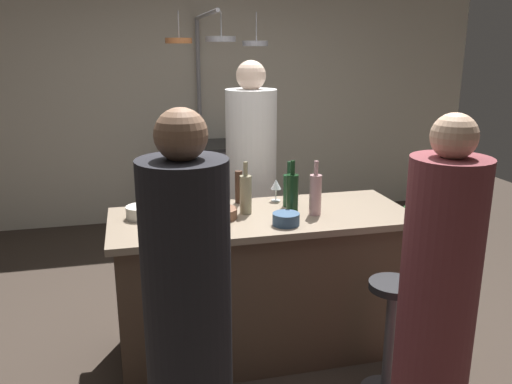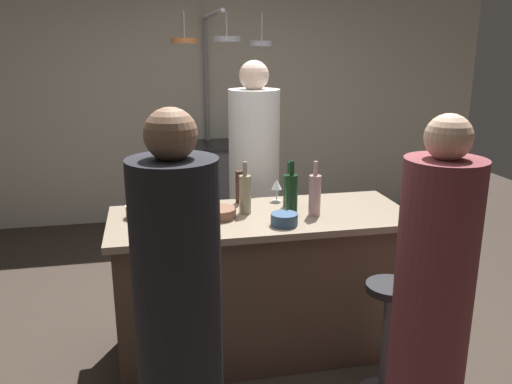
{
  "view_description": "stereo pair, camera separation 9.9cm",
  "coord_description": "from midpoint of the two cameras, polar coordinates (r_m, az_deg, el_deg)",
  "views": [
    {
      "loc": [
        -0.74,
        -2.87,
        1.87
      ],
      "look_at": [
        0.0,
        0.15,
        1.0
      ],
      "focal_mm": 36.52,
      "sensor_mm": 36.0,
      "label": 1
    },
    {
      "loc": [
        -0.64,
        -2.89,
        1.87
      ],
      "look_at": [
        0.0,
        0.15,
        1.0
      ],
      "focal_mm": 36.52,
      "sensor_mm": 36.0,
      "label": 2
    }
  ],
  "objects": [
    {
      "name": "bar_stool_right",
      "position": [
        2.99,
        15.12,
        -15.02
      ],
      "size": [
        0.28,
        0.28,
        0.68
      ],
      "color": "#4C4C51",
      "rests_on": "ground_plane"
    },
    {
      "name": "chef",
      "position": [
        3.94,
        0.51,
        0.25
      ],
      "size": [
        0.38,
        0.38,
        1.78
      ],
      "color": "white",
      "rests_on": "ground_plane"
    },
    {
      "name": "guest_left",
      "position": [
        2.2,
        -7.1,
        -14.5
      ],
      "size": [
        0.35,
        0.35,
        1.66
      ],
      "color": "black",
      "rests_on": "ground_plane"
    },
    {
      "name": "mixing_bowl_ceramic",
      "position": [
        3.13,
        -11.67,
        -2.05
      ],
      "size": [
        0.17,
        0.17,
        0.07
      ],
      "primitive_type": "cylinder",
      "color": "silver",
      "rests_on": "kitchen_island"
    },
    {
      "name": "bar_stool_left",
      "position": [
        2.72,
        -7.5,
        -17.91
      ],
      "size": [
        0.28,
        0.28,
        0.68
      ],
      "color": "#4C4C51",
      "rests_on": "ground_plane"
    },
    {
      "name": "guest_right",
      "position": [
        2.5,
        19.75,
        -11.98
      ],
      "size": [
        0.34,
        0.34,
        1.62
      ],
      "color": "brown",
      "rests_on": "ground_plane"
    },
    {
      "name": "wine_bottle_green",
      "position": [
        3.26,
        4.5,
        0.24
      ],
      "size": [
        0.07,
        0.07,
        0.29
      ],
      "color": "#193D23",
      "rests_on": "kitchen_island"
    },
    {
      "name": "ground_plane",
      "position": [
        3.51,
        1.37,
        -16.61
      ],
      "size": [
        9.0,
        9.0,
        0.0
      ],
      "primitive_type": "plane",
      "color": "#382D26"
    },
    {
      "name": "overhead_pot_rack",
      "position": [
        4.95,
        -3.75,
        13.42
      ],
      "size": [
        0.87,
        1.3,
        2.17
      ],
      "color": "gray",
      "rests_on": "ground_plane"
    },
    {
      "name": "wine_glass_by_chef",
      "position": [
        3.37,
        3.12,
        0.71
      ],
      "size": [
        0.07,
        0.07,
        0.15
      ],
      "color": "silver",
      "rests_on": "kitchen_island"
    },
    {
      "name": "back_wall",
      "position": [
        5.8,
        -5.09,
        9.94
      ],
      "size": [
        6.4,
        0.16,
        2.6
      ],
      "primitive_type": "cube",
      "color": "beige",
      "rests_on": "ground_plane"
    },
    {
      "name": "potted_plant",
      "position": [
        4.98,
        18.47,
        -3.61
      ],
      "size": [
        0.36,
        0.36,
        0.52
      ],
      "color": "brown",
      "rests_on": "ground_plane"
    },
    {
      "name": "kitchen_island",
      "position": [
        3.29,
        1.42,
        -9.93
      ],
      "size": [
        1.8,
        0.72,
        0.9
      ],
      "color": "brown",
      "rests_on": "ground_plane"
    },
    {
      "name": "wine_glass_near_left_guest",
      "position": [
        2.83,
        -5.0,
        -2.24
      ],
      "size": [
        0.07,
        0.07,
        0.15
      ],
      "color": "silver",
      "rests_on": "kitchen_island"
    },
    {
      "name": "wine_bottle_red",
      "position": [
        3.1,
        4.84,
        -0.2
      ],
      "size": [
        0.07,
        0.07,
        0.33
      ],
      "color": "#143319",
      "rests_on": "kitchen_island"
    },
    {
      "name": "mixing_bowl_blue",
      "position": [
        2.94,
        4.07,
        -3.01
      ],
      "size": [
        0.15,
        0.15,
        0.07
      ],
      "primitive_type": "cylinder",
      "color": "#334C6B",
      "rests_on": "kitchen_island"
    },
    {
      "name": "stove_range",
      "position": [
        5.56,
        -4.38,
        0.77
      ],
      "size": [
        0.8,
        0.64,
        0.89
      ],
      "color": "#47474C",
      "rests_on": "ground_plane"
    },
    {
      "name": "wine_bottle_white",
      "position": [
        3.11,
        -0.3,
        -0.16
      ],
      "size": [
        0.07,
        0.07,
        0.32
      ],
      "color": "gray",
      "rests_on": "kitchen_island"
    },
    {
      "name": "wine_bottle_rose",
      "position": [
        3.1,
        7.37,
        -0.26
      ],
      "size": [
        0.07,
        0.07,
        0.33
      ],
      "color": "#B78C8E",
      "rests_on": "kitchen_island"
    },
    {
      "name": "mixing_bowl_wooden",
      "position": [
        3.06,
        -3.1,
        -2.32
      ],
      "size": [
        0.19,
        0.19,
        0.06
      ],
      "primitive_type": "cylinder",
      "color": "brown",
      "rests_on": "kitchen_island"
    },
    {
      "name": "pepper_mill",
      "position": [
        3.33,
        -0.99,
        0.57
      ],
      "size": [
        0.05,
        0.05,
        0.21
      ],
      "primitive_type": "cylinder",
      "color": "#382319",
      "rests_on": "kitchen_island"
    }
  ]
}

